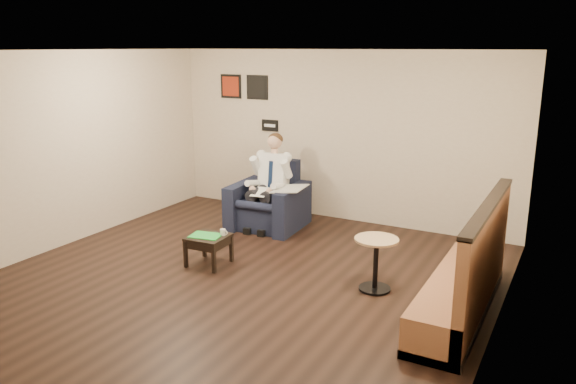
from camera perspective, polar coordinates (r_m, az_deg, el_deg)
The scene contains 19 objects.
ground at distance 7.16m, azimuth -4.77°, elevation -8.87°, with size 6.00×6.00×0.00m, color black.
wall_back at distance 9.34m, azimuth 5.16°, elevation 5.63°, with size 6.00×0.02×2.80m, color beige.
wall_front at distance 4.63m, azimuth -25.91°, elevation -5.16°, with size 6.00×0.02×2.80m, color beige.
wall_left at distance 8.72m, azimuth -21.79°, elevation 4.01°, with size 0.02×6.00×2.80m, color beige.
wall_right at distance 5.70m, azimuth 21.07°, elevation -1.10°, with size 0.02×6.00×2.80m, color beige.
ceiling at distance 6.57m, azimuth -5.30°, elevation 14.13°, with size 6.00×6.00×0.02m, color white.
seating_sign at distance 9.89m, azimuth -1.84°, elevation 6.77°, with size 0.32×0.02×0.20m, color black.
art_print_left at distance 10.25m, azimuth -5.81°, elevation 10.63°, with size 0.42×0.03×0.42m, color #9D2913.
art_print_right at distance 9.95m, azimuth -3.14°, elevation 10.57°, with size 0.42×0.03×0.42m, color black.
armchair at distance 9.01m, azimuth -2.05°, elevation -0.36°, with size 1.08×1.08×1.05m, color black.
seated_man at distance 8.84m, azimuth -2.46°, elevation 0.64°, with size 0.68×1.02×1.43m, color white, non-canonical shape.
lap_papers at distance 8.76m, azimuth -2.79°, elevation 0.01°, with size 0.24×0.34×0.01m, color white.
newspaper at distance 8.68m, azimuth 0.18°, elevation 0.35°, with size 0.45×0.57×0.01m, color silver.
side_table at distance 7.62m, azimuth -8.05°, elevation -5.87°, with size 0.49×0.49×0.40m, color black.
green_folder at distance 7.55m, azimuth -8.35°, elevation -4.41°, with size 0.40×0.29×0.01m, color green.
coffee_mug at distance 7.54m, azimuth -6.64°, elevation -4.08°, with size 0.07×0.07×0.09m, color white.
smartphone at distance 7.64m, azimuth -7.23°, elevation -4.15°, with size 0.13×0.06×0.01m, color black.
banquette at distance 6.35m, azimuth 17.24°, elevation -6.49°, with size 0.59×2.47×1.27m, color brown.
cafe_table at distance 6.83m, azimuth 8.89°, elevation -7.26°, with size 0.53×0.53×0.65m, color tan.
Camera 1 is at (3.63, -5.48, 2.85)m, focal length 35.00 mm.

